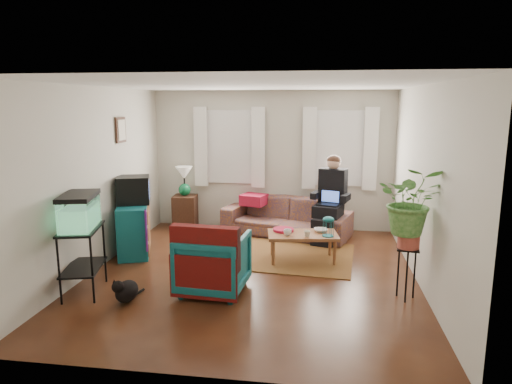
% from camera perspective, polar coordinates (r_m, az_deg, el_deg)
% --- Properties ---
extents(floor, '(4.50, 5.00, 0.01)m').
position_cam_1_polar(floor, '(6.53, -0.51, -10.20)').
color(floor, '#4F2B14').
rests_on(floor, ground).
extents(ceiling, '(4.50, 5.00, 0.01)m').
position_cam_1_polar(ceiling, '(6.09, -0.55, 13.26)').
color(ceiling, white).
rests_on(ceiling, wall_back).
extents(wall_back, '(4.50, 0.01, 2.60)m').
position_cam_1_polar(wall_back, '(8.63, 2.00, 3.94)').
color(wall_back, silver).
rests_on(wall_back, floor).
extents(wall_front, '(4.50, 0.01, 2.60)m').
position_cam_1_polar(wall_front, '(3.78, -6.33, -5.33)').
color(wall_front, silver).
rests_on(wall_front, floor).
extents(wall_left, '(0.01, 5.00, 2.60)m').
position_cam_1_polar(wall_left, '(6.88, -19.39, 1.52)').
color(wall_left, silver).
rests_on(wall_left, floor).
extents(wall_right, '(0.01, 5.00, 2.60)m').
position_cam_1_polar(wall_right, '(6.25, 20.32, 0.54)').
color(wall_right, silver).
rests_on(wall_right, floor).
extents(window_left, '(1.08, 0.04, 1.38)m').
position_cam_1_polar(window_left, '(8.70, -3.27, 5.65)').
color(window_left, white).
rests_on(window_left, wall_back).
extents(window_right, '(1.08, 0.04, 1.38)m').
position_cam_1_polar(window_right, '(8.54, 10.41, 5.38)').
color(window_right, white).
rests_on(window_right, wall_back).
extents(curtains_left, '(1.36, 0.06, 1.50)m').
position_cam_1_polar(curtains_left, '(8.63, -3.37, 5.60)').
color(curtains_left, white).
rests_on(curtains_left, wall_back).
extents(curtains_right, '(1.36, 0.06, 1.50)m').
position_cam_1_polar(curtains_right, '(8.46, 10.42, 5.33)').
color(curtains_right, white).
rests_on(curtains_right, wall_back).
extents(picture_frame, '(0.04, 0.32, 0.40)m').
position_cam_1_polar(picture_frame, '(7.56, -16.49, 7.45)').
color(picture_frame, '#3D2616').
rests_on(picture_frame, wall_left).
extents(area_rug, '(2.14, 1.78, 0.01)m').
position_cam_1_polar(area_rug, '(7.25, 3.99, -7.95)').
color(area_rug, brown).
rests_on(area_rug, floor).
extents(sofa, '(2.44, 1.53, 0.89)m').
position_cam_1_polar(sofa, '(8.31, 3.81, -2.34)').
color(sofa, brown).
rests_on(sofa, floor).
extents(seated_person, '(0.75, 0.84, 1.36)m').
position_cam_1_polar(seated_person, '(8.00, 9.31, -1.27)').
color(seated_person, black).
rests_on(seated_person, sofa).
extents(side_table, '(0.46, 0.46, 0.63)m').
position_cam_1_polar(side_table, '(8.90, -8.84, -2.42)').
color(side_table, '#3A2415').
rests_on(side_table, floor).
extents(table_lamp, '(0.35, 0.35, 0.57)m').
position_cam_1_polar(table_lamp, '(8.79, -8.95, 1.27)').
color(table_lamp, white).
rests_on(table_lamp, side_table).
extents(dresser, '(0.72, 0.99, 0.81)m').
position_cam_1_polar(dresser, '(7.50, -15.04, -4.51)').
color(dresser, '#136373').
rests_on(dresser, floor).
extents(crt_tv, '(0.61, 0.59, 0.43)m').
position_cam_1_polar(crt_tv, '(7.45, -15.10, 0.27)').
color(crt_tv, black).
rests_on(crt_tv, dresser).
extents(aquarium_stand, '(0.60, 0.84, 0.85)m').
position_cam_1_polar(aquarium_stand, '(6.17, -20.80, -8.03)').
color(aquarium_stand, black).
rests_on(aquarium_stand, floor).
extents(aquarium, '(0.54, 0.76, 0.45)m').
position_cam_1_polar(aquarium, '(6.00, -21.22, -2.19)').
color(aquarium, '#7FD899').
rests_on(aquarium, aquarium_stand).
extents(black_cat, '(0.34, 0.43, 0.33)m').
position_cam_1_polar(black_cat, '(5.83, -15.86, -11.58)').
color(black_cat, black).
rests_on(black_cat, floor).
extents(armchair, '(0.87, 0.82, 0.83)m').
position_cam_1_polar(armchair, '(5.86, -5.35, -8.42)').
color(armchair, '#105861').
rests_on(armchair, floor).
extents(serape_throw, '(0.85, 0.26, 0.69)m').
position_cam_1_polar(serape_throw, '(5.51, -6.43, -7.78)').
color(serape_throw, '#9E0A0A').
rests_on(serape_throw, armchair).
extents(coffee_table, '(1.11, 0.71, 0.43)m').
position_cam_1_polar(coffee_table, '(7.01, 5.83, -6.87)').
color(coffee_table, brown).
rests_on(coffee_table, floor).
extents(cup_a, '(0.13, 0.13, 0.09)m').
position_cam_1_polar(cup_a, '(6.82, 3.97, -5.05)').
color(cup_a, white).
rests_on(cup_a, coffee_table).
extents(cup_b, '(0.11, 0.11, 0.09)m').
position_cam_1_polar(cup_b, '(6.78, 6.41, -5.22)').
color(cup_b, beige).
rests_on(cup_b, coffee_table).
extents(bowl, '(0.23, 0.23, 0.05)m').
position_cam_1_polar(bowl, '(7.06, 8.09, -4.75)').
color(bowl, white).
rests_on(bowl, coffee_table).
extents(snack_tray, '(0.36, 0.36, 0.04)m').
position_cam_1_polar(snack_tray, '(7.05, 3.45, -4.73)').
color(snack_tray, '#B21414').
rests_on(snack_tray, coffee_table).
extents(birdcage, '(0.19, 0.19, 0.30)m').
position_cam_1_polar(birdcage, '(6.82, 9.02, -4.26)').
color(birdcage, '#115B6B').
rests_on(birdcage, coffee_table).
extents(plant_stand, '(0.31, 0.31, 0.65)m').
position_cam_1_polar(plant_stand, '(5.92, 18.28, -9.65)').
color(plant_stand, black).
rests_on(plant_stand, floor).
extents(potted_plant, '(0.83, 0.75, 0.83)m').
position_cam_1_polar(potted_plant, '(5.70, 18.75, -2.31)').
color(potted_plant, '#599947').
rests_on(potted_plant, plant_stand).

